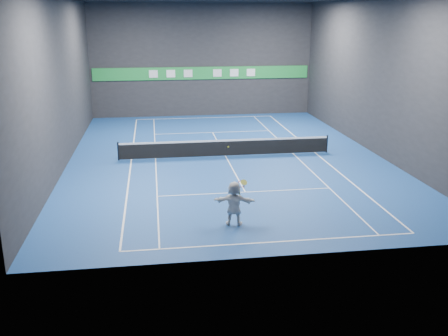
{
  "coord_description": "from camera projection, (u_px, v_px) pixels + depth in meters",
  "views": [
    {
      "loc": [
        -4.12,
        -28.1,
        7.86
      ],
      "look_at": [
        -1.14,
        -7.29,
        1.5
      ],
      "focal_mm": 40.0,
      "sensor_mm": 36.0,
      "label": 1
    }
  ],
  "objects": [
    {
      "name": "sponsor_banner",
      "position": [
        203.0,
        73.0,
        40.71
      ],
      "size": [
        17.64,
        0.11,
        1.0
      ],
      "color": "green",
      "rests_on": "wall_back"
    },
    {
      "name": "service_line_near",
      "position": [
        245.0,
        192.0,
        23.4
      ],
      "size": [
        8.23,
        0.06,
        0.01
      ],
      "primitive_type": "cube",
      "color": "white",
      "rests_on": "ground"
    },
    {
      "name": "player",
      "position": [
        234.0,
        203.0,
        19.51
      ],
      "size": [
        1.73,
        0.9,
        1.78
      ],
      "primitive_type": "imported",
      "rotation": [
        0.0,
        0.0,
        2.9
      ],
      "color": "silver",
      "rests_on": "ground"
    },
    {
      "name": "ground",
      "position": [
        226.0,
        156.0,
        29.46
      ],
      "size": [
        26.0,
        26.0,
        0.0
      ],
      "primitive_type": "plane",
      "color": "navy",
      "rests_on": "ground"
    },
    {
      "name": "wall_front",
      "position": [
        285.0,
        128.0,
        15.84
      ],
      "size": [
        18.0,
        0.1,
        9.0
      ],
      "primitive_type": "cube",
      "color": "#252527",
      "rests_on": "ground"
    },
    {
      "name": "sideline_singles_left",
      "position": [
        156.0,
        159.0,
        28.91
      ],
      "size": [
        0.06,
        23.78,
        0.01
      ],
      "primitive_type": "cube",
      "color": "white",
      "rests_on": "ground"
    },
    {
      "name": "tennis_net",
      "position": [
        226.0,
        147.0,
        29.31
      ],
      "size": [
        12.5,
        0.1,
        1.07
      ],
      "color": "black",
      "rests_on": "ground"
    },
    {
      "name": "tennis_ball",
      "position": [
        228.0,
        147.0,
        19.02
      ],
      "size": [
        0.06,
        0.06,
        0.06
      ],
      "primitive_type": "sphere",
      "color": "yellow",
      "rests_on": "player"
    },
    {
      "name": "center_service_line",
      "position": [
        226.0,
        156.0,
        29.46
      ],
      "size": [
        0.06,
        12.8,
        0.01
      ],
      "primitive_type": "cube",
      "color": "white",
      "rests_on": "ground"
    },
    {
      "name": "sideline_doubles_right",
      "position": [
        315.0,
        153.0,
        30.21
      ],
      "size": [
        0.08,
        23.78,
        0.01
      ],
      "primitive_type": "cube",
      "color": "white",
      "rests_on": "ground"
    },
    {
      "name": "sideline_doubles_left",
      "position": [
        131.0,
        160.0,
        28.72
      ],
      "size": [
        0.08,
        23.78,
        0.01
      ],
      "primitive_type": "cube",
      "color": "white",
      "rests_on": "ground"
    },
    {
      "name": "sideline_singles_right",
      "position": [
        293.0,
        154.0,
        30.02
      ],
      "size": [
        0.06,
        23.78,
        0.01
      ],
      "primitive_type": "cube",
      "color": "white",
      "rests_on": "ground"
    },
    {
      "name": "service_line_far",
      "position": [
        213.0,
        132.0,
        35.53
      ],
      "size": [
        8.23,
        0.06,
        0.01
      ],
      "primitive_type": "cube",
      "color": "white",
      "rests_on": "ground"
    },
    {
      "name": "baseline_near",
      "position": [
        273.0,
        242.0,
        18.2
      ],
      "size": [
        10.98,
        0.08,
        0.01
      ],
      "primitive_type": "cube",
      "color": "white",
      "rests_on": "ground"
    },
    {
      "name": "wall_back",
      "position": [
        202.0,
        61.0,
        40.48
      ],
      "size": [
        18.0,
        0.1,
        9.0
      ],
      "primitive_type": "cube",
      "color": "#252527",
      "rests_on": "ground"
    },
    {
      "name": "baseline_far",
      "position": [
        205.0,
        118.0,
        40.73
      ],
      "size": [
        10.98,
        0.08,
        0.01
      ],
      "primitive_type": "cube",
      "color": "white",
      "rests_on": "ground"
    },
    {
      "name": "wall_right",
      "position": [
        377.0,
        77.0,
        29.38
      ],
      "size": [
        0.1,
        26.0,
        9.0
      ],
      "primitive_type": "cube",
      "color": "#252527",
      "rests_on": "ground"
    },
    {
      "name": "tennis_racket",
      "position": [
        241.0,
        185.0,
        19.38
      ],
      "size": [
        0.5,
        0.31,
        0.64
      ],
      "color": "red",
      "rests_on": "player"
    },
    {
      "name": "wall_left",
      "position": [
        61.0,
        82.0,
        26.94
      ],
      "size": [
        0.1,
        26.0,
        9.0
      ],
      "primitive_type": "cube",
      "color": "#252527",
      "rests_on": "ground"
    }
  ]
}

